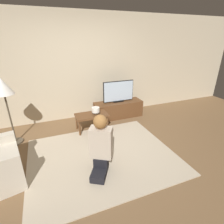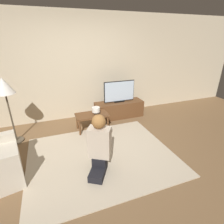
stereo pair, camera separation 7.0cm
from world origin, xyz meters
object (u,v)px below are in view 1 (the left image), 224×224
coffee_table (92,117)px  table_lamp (96,110)px  tv (118,91)px  floor_lamp (3,90)px  person_kneeling (101,143)px

coffee_table → table_lamp: size_ratio=4.06×
tv → coffee_table: (-0.86, -0.45, -0.38)m
tv → floor_lamp: floor_lamp is taller
floor_lamp → table_lamp: floor_lamp is taller
table_lamp → tv: bearing=32.1°
floor_lamp → table_lamp: bearing=-3.1°
tv → floor_lamp: 2.55m
tv → table_lamp: (-0.77, -0.48, -0.22)m
tv → person_kneeling: bearing=-120.8°
tv → person_kneeling: size_ratio=0.85×
person_kneeling → floor_lamp: bearing=-14.8°
floor_lamp → person_kneeling: 2.09m
table_lamp → coffee_table: bearing=163.1°
coffee_table → person_kneeling: size_ratio=0.75×
person_kneeling → tv: bearing=-90.0°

